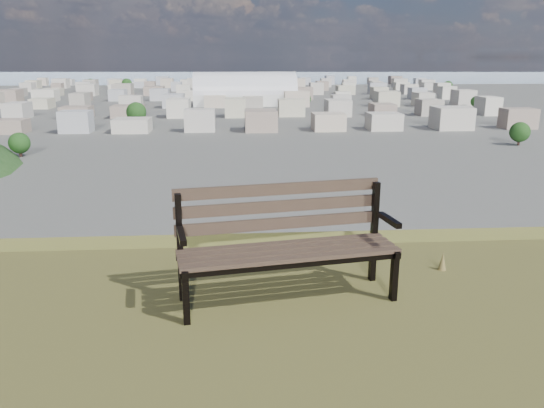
{
  "coord_description": "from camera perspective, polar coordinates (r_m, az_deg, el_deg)",
  "views": [
    {
      "loc": [
        0.42,
        -1.48,
        27.0
      ],
      "look_at": [
        0.84,
        4.63,
        25.3
      ],
      "focal_mm": 35.0,
      "sensor_mm": 36.0,
      "label": 1
    }
  ],
  "objects": [
    {
      "name": "city_blocks",
      "position": [
        396.62,
        -4.06,
        12.08
      ],
      "size": [
        395.0,
        361.0,
        7.0
      ],
      "color": "beige",
      "rests_on": "ground"
    },
    {
      "name": "city_trees",
      "position": [
        322.36,
        -8.85,
        11.39
      ],
      "size": [
        406.52,
        387.2,
        9.98
      ],
      "color": "#332019",
      "rests_on": "ground"
    },
    {
      "name": "bay_water",
      "position": [
        901.88,
        -4.05,
        13.76
      ],
      "size": [
        2400.0,
        700.0,
        0.12
      ],
      "primitive_type": "cube",
      "color": "#8397A7",
      "rests_on": "ground"
    },
    {
      "name": "far_hills",
      "position": [
        1405.74,
        -6.65,
        15.35
      ],
      "size": [
        2050.0,
        340.0,
        60.0
      ],
      "color": "#99ABBE",
      "rests_on": "ground"
    },
    {
      "name": "arena",
      "position": [
        315.06,
        -2.97,
        11.64
      ],
      "size": [
        59.82,
        27.27,
        24.85
      ],
      "rotation": [
        0.0,
        0.0,
        0.04
      ],
      "color": "silver",
      "rests_on": "ground"
    },
    {
      "name": "park_bench",
      "position": [
        4.48,
        1.43,
        -3.54
      ],
      "size": [
        1.89,
        0.89,
        0.95
      ],
      "rotation": [
        0.0,
        0.0,
        0.17
      ],
      "color": "#423526",
      "rests_on": "hilltop_mesa"
    }
  ]
}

